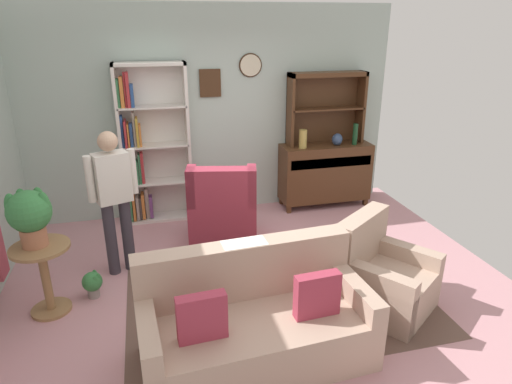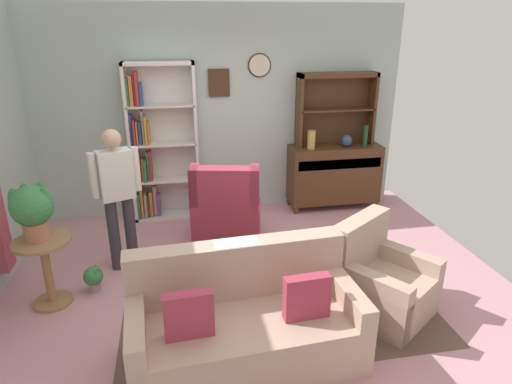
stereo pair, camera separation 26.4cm
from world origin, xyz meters
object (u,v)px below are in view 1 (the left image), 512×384
(plant_stand, at_px, (44,272))
(book_stack, at_px, (252,265))
(bottle_wine, at_px, (355,134))
(person_reading, at_px, (114,193))
(coffee_table, at_px, (253,268))
(potted_plant_large, at_px, (30,214))
(sideboard_hutch, at_px, (326,98))
(potted_plant_small, at_px, (93,283))
(vase_tall, at_px, (303,139))
(vase_round, at_px, (337,139))
(bookshelf, at_px, (149,150))
(sideboard, at_px, (325,172))
(couch_floral, at_px, (255,324))
(wingback_chair, at_px, (223,216))
(armchair_floral, at_px, (382,279))

(plant_stand, relative_size, book_stack, 3.52)
(bottle_wine, bearing_deg, person_reading, -160.64)
(bottle_wine, relative_size, coffee_table, 0.38)
(potted_plant_large, bearing_deg, plant_stand, -42.53)
(sideboard_hutch, relative_size, potted_plant_small, 4.07)
(vase_tall, xyz_separation_m, vase_round, (0.52, 0.01, -0.04))
(bottle_wine, xyz_separation_m, person_reading, (-3.25, -1.14, -0.16))
(vase_tall, xyz_separation_m, coffee_table, (-1.21, -2.05, -0.69))
(bookshelf, xyz_separation_m, book_stack, (0.84, -2.30, -0.55))
(sideboard, relative_size, potted_plant_large, 2.49)
(sideboard, bearing_deg, book_stack, -126.47)
(couch_floral, bearing_deg, wingback_chair, 86.99)
(vase_round, bearing_deg, coffee_table, -130.02)
(sideboard_hutch, relative_size, vase_tall, 4.31)
(vase_tall, xyz_separation_m, potted_plant_small, (-2.74, -1.61, -0.89))
(vase_tall, distance_m, person_reading, 2.73)
(armchair_floral, bearing_deg, wingback_chair, 127.90)
(vase_tall, xyz_separation_m, armchair_floral, (-0.05, -2.43, -0.76))
(potted_plant_large, distance_m, person_reading, 0.88)
(vase_round, xyz_separation_m, couch_floral, (-1.91, -2.82, -0.69))
(vase_round, height_order, wingback_chair, vase_round)
(sideboard_hutch, xyz_separation_m, armchair_floral, (-0.44, -2.62, -1.27))
(sideboard_hutch, distance_m, couch_floral, 3.70)
(armchair_floral, relative_size, coffee_table, 1.34)
(plant_stand, xyz_separation_m, book_stack, (1.87, -0.38, 0.02))
(wingback_chair, bearing_deg, potted_plant_small, -152.00)
(sideboard, xyz_separation_m, vase_tall, (-0.39, -0.08, 0.54))
(bookshelf, distance_m, sideboard, 2.52)
(bookshelf, xyz_separation_m, potted_plant_large, (-1.06, -1.88, 0.00))
(sideboard_hutch, xyz_separation_m, plant_stand, (-3.50, -1.94, -1.14))
(vase_tall, bearing_deg, wingback_chair, -146.88)
(sideboard, bearing_deg, potted_plant_small, -151.60)
(sideboard, height_order, plant_stand, sideboard)
(vase_round, bearing_deg, book_stack, -129.44)
(bookshelf, distance_m, wingback_chair, 1.42)
(sideboard_hutch, height_order, vase_tall, sideboard_hutch)
(armchair_floral, xyz_separation_m, coffee_table, (-1.17, 0.38, 0.06))
(bookshelf, bearing_deg, potted_plant_large, -119.47)
(potted_plant_small, bearing_deg, book_stack, -19.25)
(potted_plant_small, bearing_deg, coffee_table, -16.06)
(couch_floral, relative_size, wingback_chair, 1.76)
(vase_tall, relative_size, coffee_table, 0.32)
(bookshelf, relative_size, potted_plant_large, 4.02)
(plant_stand, xyz_separation_m, person_reading, (0.64, 0.60, 0.49))
(bookshelf, distance_m, book_stack, 2.50)
(plant_stand, height_order, person_reading, person_reading)
(vase_tall, distance_m, couch_floral, 3.22)
(vase_round, bearing_deg, bookshelf, 176.66)
(vase_tall, distance_m, coffee_table, 2.48)
(couch_floral, bearing_deg, bottle_wine, 52.26)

